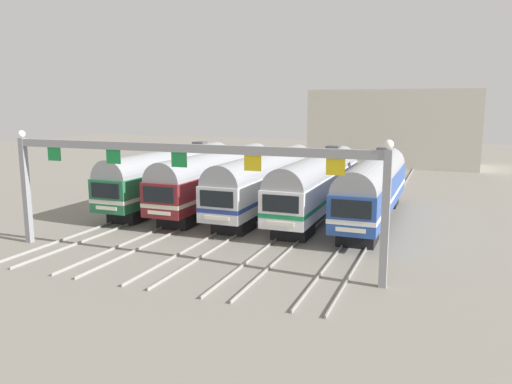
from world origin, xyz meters
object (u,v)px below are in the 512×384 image
commuter_train_white (318,182)px  commuter_train_blue (374,185)px  commuter_train_green (173,174)px  catenary_gantry (179,167)px  commuter_train_maroon (218,176)px  commuter_train_silver (266,179)px

commuter_train_white → commuter_train_blue: size_ratio=1.00×
commuter_train_green → catenary_gantry: catenary_gantry is taller
commuter_train_green → commuter_train_white: bearing=0.0°
commuter_train_maroon → commuter_train_silver: (4.20, 0.00, 0.00)m
commuter_train_maroon → catenary_gantry: (4.20, -13.49, 2.57)m
commuter_train_green → commuter_train_blue: bearing=0.0°
commuter_train_maroon → commuter_train_silver: bearing=0.0°
commuter_train_green → catenary_gantry: size_ratio=0.82×
commuter_train_maroon → commuter_train_white: (8.40, 0.00, 0.00)m
commuter_train_blue → catenary_gantry: 16.10m
commuter_train_silver → commuter_train_blue: 8.40m
commuter_train_green → commuter_train_silver: 8.40m
commuter_train_white → catenary_gantry: 14.37m
catenary_gantry → commuter_train_white: bearing=72.7°
commuter_train_maroon → commuter_train_green: bearing=179.9°
catenary_gantry → commuter_train_green: bearing=121.9°
commuter_train_maroon → commuter_train_blue: 12.60m
commuter_train_green → commuter_train_maroon: 4.20m
commuter_train_white → commuter_train_green: bearing=180.0°
commuter_train_maroon → commuter_train_white: bearing=0.0°
commuter_train_maroon → commuter_train_silver: 4.20m
commuter_train_silver → commuter_train_white: 4.20m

